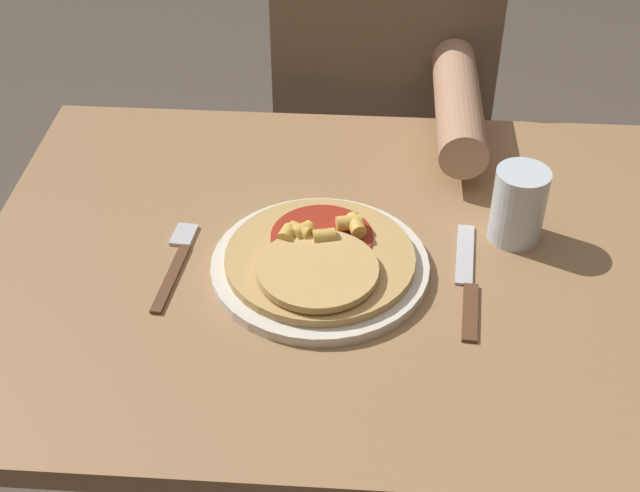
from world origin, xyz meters
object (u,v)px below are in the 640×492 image
(dining_table, at_px, (339,338))
(drinking_glass, at_px, (519,205))
(person_diner, at_px, (382,112))
(fork, at_px, (177,260))
(pizza, at_px, (320,258))
(plate, at_px, (320,266))
(knife, at_px, (467,282))

(dining_table, xyz_separation_m, drinking_glass, (0.23, 0.06, 0.20))
(dining_table, height_order, person_diner, person_diner)
(dining_table, relative_size, fork, 5.36)
(drinking_glass, bearing_deg, person_diner, 109.50)
(pizza, height_order, drinking_glass, drinking_glass)
(pizza, bearing_deg, dining_table, 53.42)
(plate, xyz_separation_m, pizza, (0.00, -0.00, 0.02))
(knife, height_order, person_diner, person_diner)
(plate, xyz_separation_m, person_diner, (0.08, 0.58, -0.11))
(knife, relative_size, drinking_glass, 2.15)
(fork, relative_size, drinking_glass, 1.71)
(fork, distance_m, person_diner, 0.64)
(pizza, distance_m, knife, 0.19)
(plate, bearing_deg, dining_table, 49.56)
(plate, bearing_deg, fork, 178.22)
(dining_table, relative_size, person_diner, 0.83)
(knife, bearing_deg, person_diner, 100.36)
(dining_table, bearing_deg, knife, -14.24)
(drinking_glass, distance_m, person_diner, 0.55)
(fork, xyz_separation_m, person_diner, (0.26, 0.58, -0.11))
(pizza, xyz_separation_m, person_diner, (0.08, 0.59, -0.13))
(dining_table, distance_m, person_diner, 0.56)
(fork, relative_size, knife, 0.80)
(fork, xyz_separation_m, knife, (0.37, -0.02, 0.00))
(pizza, bearing_deg, fork, 176.94)
(drinking_glass, bearing_deg, fork, -169.43)
(drinking_glass, bearing_deg, knife, -123.97)
(dining_table, bearing_deg, plate, -130.44)
(knife, bearing_deg, dining_table, 165.76)
(fork, bearing_deg, drinking_glass, 10.57)
(fork, height_order, knife, same)
(pizza, height_order, fork, pizza)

